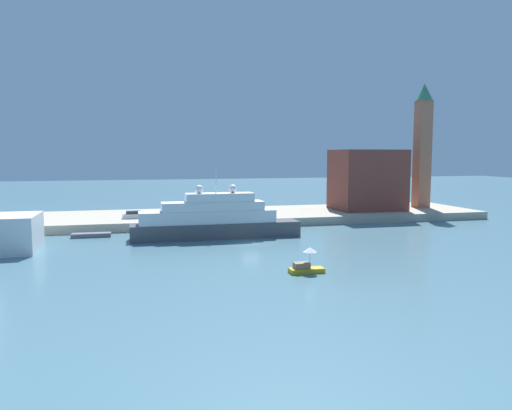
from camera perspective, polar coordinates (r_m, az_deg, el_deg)
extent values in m
plane|color=slate|center=(74.66, -0.66, -4.56)|extent=(400.00, 400.00, 0.00)
cube|color=#ADA38E|center=(100.95, -4.17, -1.38)|extent=(110.00, 22.48, 1.58)
cube|color=#4C4C51|center=(80.24, -4.63, -2.94)|extent=(27.46, 4.47, 2.50)
cube|color=white|center=(79.72, -5.62, -1.37)|extent=(21.97, 4.11, 2.02)
cube|color=white|center=(79.64, -5.05, -0.12)|extent=(16.48, 3.76, 1.43)
cube|color=white|center=(79.68, -4.28, 0.90)|extent=(10.99, 3.40, 1.38)
cylinder|color=silver|center=(79.41, -4.68, 2.77)|extent=(0.16, 0.16, 3.83)
sphere|color=white|center=(79.97, -2.73, 1.91)|extent=(1.35, 1.35, 1.35)
sphere|color=white|center=(79.10, -6.64, 1.84)|extent=(1.35, 1.35, 1.35)
cube|color=#B7991E|center=(57.07, 5.90, -7.59)|extent=(4.02, 1.60, 0.55)
cube|color=#8C6647|center=(56.73, 5.33, -7.03)|extent=(1.77, 1.28, 0.68)
cylinder|color=#B2B2B2|center=(56.93, 6.30, -6.38)|extent=(0.06, 0.06, 1.86)
cone|color=white|center=(56.69, 6.31, -5.19)|extent=(1.58, 1.58, 0.55)
cube|color=#595966|center=(85.17, -18.64, -3.34)|extent=(6.24, 1.84, 0.68)
cube|color=brown|center=(109.42, 12.81, 2.89)|extent=(14.10, 11.55, 13.01)
cube|color=#9E664C|center=(116.93, 18.79, 5.58)|extent=(2.99, 2.99, 23.92)
cone|color=#387A5B|center=(117.75, 19.02, 12.33)|extent=(3.88, 3.88, 3.78)
cube|color=silver|center=(95.08, -13.92, -1.25)|extent=(4.58, 1.85, 0.85)
cube|color=#262D33|center=(95.00, -14.07, -0.84)|extent=(2.75, 1.67, 0.54)
cylinder|color=#4C4C4C|center=(94.19, -10.92, -1.07)|extent=(0.36, 0.36, 1.44)
sphere|color=tan|center=(94.10, -10.93, -0.56)|extent=(0.24, 0.24, 0.24)
cylinder|color=black|center=(92.81, 1.73, -1.27)|extent=(0.47, 0.47, 0.79)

